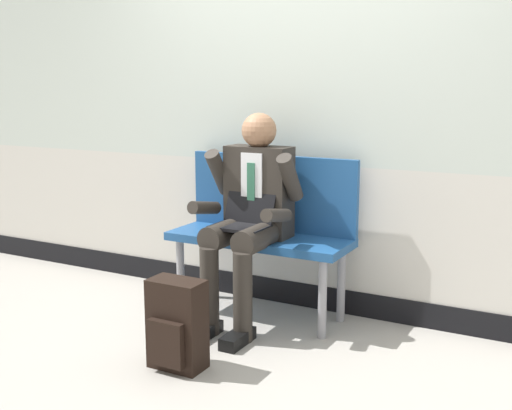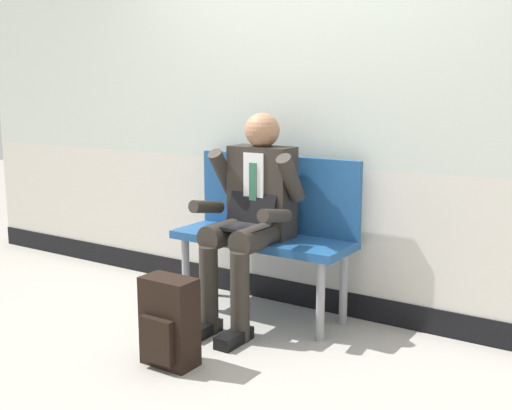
% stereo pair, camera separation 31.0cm
% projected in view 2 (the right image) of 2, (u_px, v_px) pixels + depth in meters
% --- Properties ---
extents(ground_plane, '(18.00, 18.00, 0.00)m').
position_uv_depth(ground_plane, '(245.00, 345.00, 3.54)').
color(ground_plane, '#9E9991').
extents(station_wall, '(6.23, 0.14, 2.77)m').
position_uv_depth(station_wall, '(316.00, 94.00, 3.93)').
color(station_wall, beige).
rests_on(station_wall, ground).
extents(bench_with_person, '(1.14, 0.42, 1.00)m').
position_uv_depth(bench_with_person, '(269.00, 223.00, 3.95)').
color(bench_with_person, navy).
rests_on(bench_with_person, ground).
extents(person_seated, '(0.57, 0.70, 1.27)m').
position_uv_depth(person_seated, '(250.00, 212.00, 3.76)').
color(person_seated, '#2D2823').
rests_on(person_seated, ground).
extents(backpack, '(0.28, 0.20, 0.47)m').
position_uv_depth(backpack, '(169.00, 323.00, 3.25)').
color(backpack, black).
rests_on(backpack, ground).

